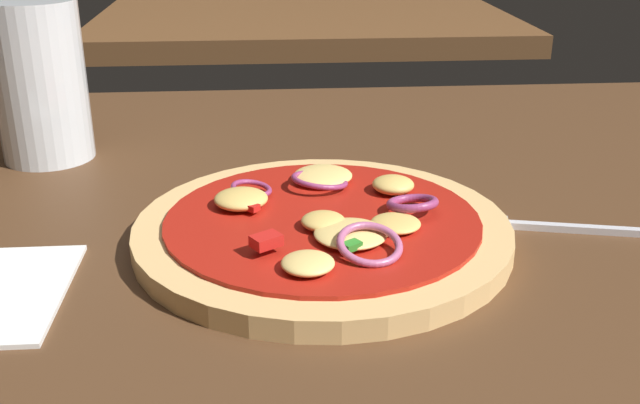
# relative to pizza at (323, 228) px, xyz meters

# --- Properties ---
(dining_table) EXTENTS (1.24, 0.90, 0.04)m
(dining_table) POSITION_rel_pizza_xyz_m (-0.05, -0.03, -0.03)
(dining_table) COLOR #4C301C
(dining_table) RESTS_ON ground
(pizza) EXTENTS (0.25, 0.25, 0.03)m
(pizza) POSITION_rel_pizza_xyz_m (0.00, 0.00, 0.00)
(pizza) COLOR tan
(pizza) RESTS_ON dining_table
(fork) EXTENTS (0.18, 0.05, 0.01)m
(fork) POSITION_rel_pizza_xyz_m (0.15, 0.00, -0.01)
(fork) COLOR silver
(fork) RESTS_ON dining_table
(beer_glass) EXTENTS (0.08, 0.08, 0.13)m
(beer_glass) POSITION_rel_pizza_xyz_m (-0.22, 0.19, 0.05)
(beer_glass) COLOR silver
(beer_glass) RESTS_ON dining_table
(background_table) EXTENTS (0.77, 0.63, 0.04)m
(background_table) POSITION_rel_pizza_xyz_m (0.04, 1.05, -0.03)
(background_table) COLOR brown
(background_table) RESTS_ON ground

